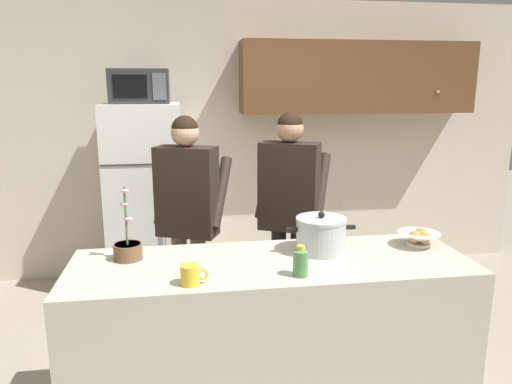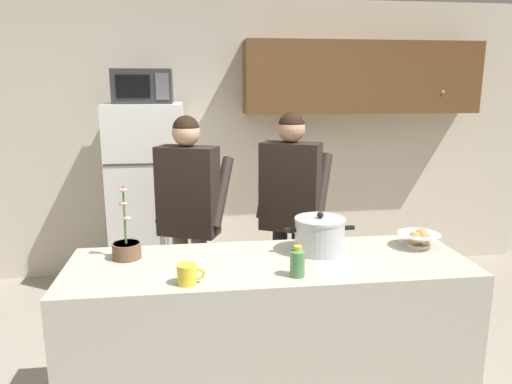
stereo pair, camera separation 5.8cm
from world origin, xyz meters
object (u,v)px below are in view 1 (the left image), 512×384
object	(u,v)px
cooking_pot	(321,235)
potted_orchid	(128,249)
coffee_mug	(191,275)
person_by_sink	(289,198)
bread_bowl	(419,238)
bottle_near_edge	(301,261)
microwave	(140,86)
refrigerator	(146,200)
person_near_pot	(188,204)

from	to	relation	value
cooking_pot	potted_orchid	bearing A→B (deg)	177.93
coffee_mug	potted_orchid	xyz separation A→B (m)	(-0.32, 0.38, 0.01)
person_by_sink	coffee_mug	bearing A→B (deg)	-121.57
person_by_sink	bread_bowl	distance (m)	1.02
coffee_mug	bottle_near_edge	xyz separation A→B (m)	(0.53, 0.03, 0.03)
microwave	person_by_sink	bearing A→B (deg)	-39.07
refrigerator	cooking_pot	size ratio (longest dim) A/B	4.28
bottle_near_edge	coffee_mug	bearing A→B (deg)	-177.27
refrigerator	person_by_sink	distance (m)	1.42
potted_orchid	bottle_near_edge	bearing A→B (deg)	-22.83
microwave	potted_orchid	distance (m)	1.88
cooking_pot	person_by_sink	bearing A→B (deg)	89.39
cooking_pot	coffee_mug	xyz separation A→B (m)	(-0.72, -0.34, -0.05)
refrigerator	bread_bowl	xyz separation A→B (m)	(1.66, -1.74, 0.13)
coffee_mug	potted_orchid	bearing A→B (deg)	130.16
microwave	bread_bowl	xyz separation A→B (m)	(1.66, -1.72, -0.84)
person_by_sink	potted_orchid	xyz separation A→B (m)	(-1.05, -0.80, -0.05)
refrigerator	microwave	xyz separation A→B (m)	(0.00, -0.02, 0.98)
refrigerator	cooking_pot	bearing A→B (deg)	-58.31
person_by_sink	potted_orchid	bearing A→B (deg)	-142.62
bread_bowl	person_by_sink	bearing A→B (deg)	124.36
cooking_pot	bottle_near_edge	size ratio (longest dim) A/B	2.55
bread_bowl	bottle_near_edge	bearing A→B (deg)	-157.47
cooking_pot	bread_bowl	distance (m)	0.58
refrigerator	potted_orchid	size ratio (longest dim) A/B	4.28
bottle_near_edge	cooking_pot	bearing A→B (deg)	58.78
bread_bowl	potted_orchid	bearing A→B (deg)	178.75
person_near_pot	potted_orchid	bearing A→B (deg)	-112.14
potted_orchid	cooking_pot	bearing A→B (deg)	-2.07
potted_orchid	bread_bowl	bearing A→B (deg)	-1.25
microwave	cooking_pot	xyz separation A→B (m)	(1.08, -1.72, -0.79)
microwave	person_near_pot	xyz separation A→B (m)	(0.36, -0.89, -0.80)
bread_bowl	potted_orchid	distance (m)	1.62
refrigerator	microwave	size ratio (longest dim) A/B	3.48
bottle_near_edge	potted_orchid	distance (m)	0.92
coffee_mug	bread_bowl	bearing A→B (deg)	14.92
cooking_pot	potted_orchid	world-z (taller)	potted_orchid
coffee_mug	cooking_pot	bearing A→B (deg)	25.58
person_by_sink	potted_orchid	size ratio (longest dim) A/B	4.20
bread_bowl	bottle_near_edge	distance (m)	0.84
microwave	coffee_mug	distance (m)	2.26
cooking_pot	coffee_mug	bearing A→B (deg)	-154.42
person_near_pot	person_by_sink	size ratio (longest dim) A/B	0.99
microwave	person_by_sink	xyz separation A→B (m)	(1.09, -0.88, -0.79)
bottle_near_edge	potted_orchid	size ratio (longest dim) A/B	0.39
microwave	person_near_pot	world-z (taller)	microwave
person_by_sink	bread_bowl	bearing A→B (deg)	-55.64
person_near_pot	potted_orchid	distance (m)	0.86
refrigerator	person_near_pot	distance (m)	0.99
cooking_pot	bread_bowl	bearing A→B (deg)	0.23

